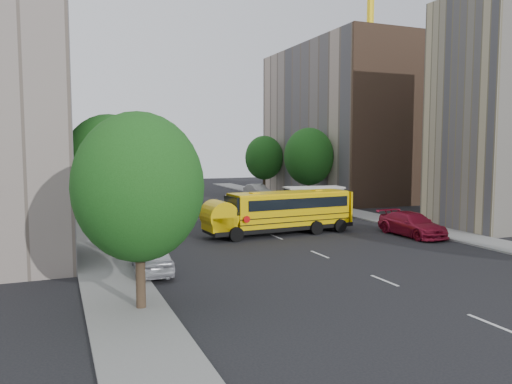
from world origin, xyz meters
TOP-DOWN VIEW (x-y plane):
  - ground at (0.00, 0.00)m, footprint 120.00×120.00m
  - sidewalk_left at (-11.50, 5.00)m, footprint 3.00×80.00m
  - sidewalk_right at (11.50, 5.00)m, footprint 3.00×80.00m
  - lane_markings at (0.00, 10.00)m, footprint 0.15×64.00m
  - building_left_redbrick at (-18.00, 28.00)m, footprint 10.00×15.00m
  - building_right_near at (18.00, -4.50)m, footprint 10.00×7.00m
  - building_right_far at (18.00, 20.00)m, footprint 10.00×22.00m
  - building_right_sidewall at (18.00, 9.00)m, footprint 10.10×0.30m
  - tower_crane at (30.25, 28.00)m, footprint 28.50×1.20m
  - street_tree_0 at (-11.00, -14.00)m, footprint 4.80×4.80m
  - street_tree_1 at (-11.00, -4.00)m, footprint 5.12×5.12m
  - street_tree_2 at (-11.00, 14.00)m, footprint 4.99×4.99m
  - street_tree_4 at (11.00, 14.00)m, footprint 5.25×5.25m
  - street_tree_5 at (11.00, 26.00)m, footprint 4.86×4.86m
  - school_bus at (0.60, -1.13)m, footprint 10.87×3.26m
  - safari_truck at (6.43, 5.35)m, footprint 6.47×3.06m
  - parked_car_0 at (-9.60, -8.57)m, footprint 2.15×4.66m
  - parked_car_1 at (-8.80, 9.81)m, footprint 1.71×4.14m
  - parked_car_2 at (-9.60, 23.36)m, footprint 2.64×5.64m
  - parked_car_3 at (8.80, -5.15)m, footprint 2.36×5.59m
  - parked_car_4 at (9.60, 10.69)m, footprint 1.75×4.16m
  - parked_car_5 at (8.80, 22.83)m, footprint 2.05×4.95m

SIDE VIEW (x-z plane):
  - ground at x=0.00m, z-range 0.00..0.00m
  - lane_markings at x=0.00m, z-range 0.00..0.01m
  - sidewalk_left at x=-11.50m, z-range 0.00..0.12m
  - sidewalk_right at x=11.50m, z-range 0.00..0.12m
  - parked_car_1 at x=-8.80m, z-range 0.00..1.33m
  - parked_car_4 at x=9.60m, z-range 0.00..1.41m
  - parked_car_0 at x=-9.60m, z-range 0.00..1.55m
  - parked_car_2 at x=-9.60m, z-range 0.00..1.56m
  - parked_car_5 at x=8.80m, z-range 0.00..1.59m
  - parked_car_3 at x=8.80m, z-range 0.00..1.61m
  - safari_truck at x=6.43m, z-range 0.08..2.74m
  - school_bus at x=0.60m, z-range 0.18..3.20m
  - street_tree_0 at x=-11.00m, z-range 0.94..8.35m
  - street_tree_5 at x=11.00m, z-range 0.95..8.46m
  - street_tree_2 at x=-11.00m, z-range 0.97..8.68m
  - street_tree_1 at x=-11.00m, z-range 1.00..8.90m
  - street_tree_4 at x=11.00m, z-range 1.02..9.13m
  - building_left_redbrick at x=-18.00m, z-range 0.00..13.00m
  - building_right_near at x=18.00m, z-range 0.00..17.00m
  - building_right_far at x=18.00m, z-range 0.00..18.00m
  - building_right_sidewall at x=18.00m, z-range 0.00..18.00m
  - tower_crane at x=30.25m, z-range 6.60..42.35m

